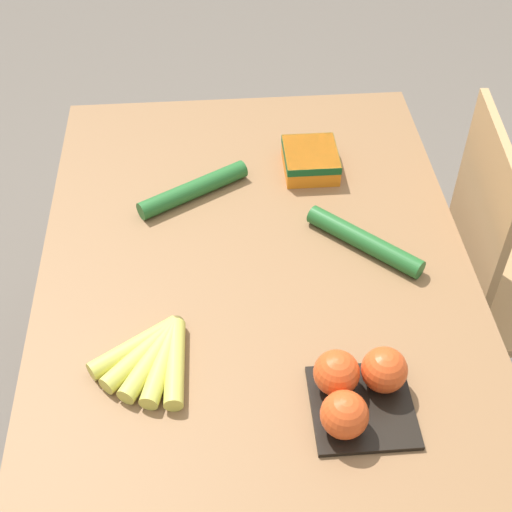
{
  "coord_description": "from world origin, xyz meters",
  "views": [
    {
      "loc": [
        1.05,
        -0.08,
        1.85
      ],
      "look_at": [
        0.0,
        0.0,
        0.8
      ],
      "focal_mm": 50.0,
      "sensor_mm": 36.0,
      "label": 1
    }
  ],
  "objects": [
    {
      "name": "ground_plane",
      "position": [
        0.0,
        0.0,
        0.0
      ],
      "size": [
        12.0,
        12.0,
        0.0
      ],
      "primitive_type": "plane",
      "color": "#665B51"
    },
    {
      "name": "cucumber_far",
      "position": [
        -0.24,
        -0.13,
        0.79
      ],
      "size": [
        0.18,
        0.26,
        0.04
      ],
      "color": "#236028",
      "rests_on": "dining_table"
    },
    {
      "name": "chair",
      "position": [
        -0.17,
        0.67,
        0.49
      ],
      "size": [
        0.45,
        0.44,
        0.94
      ],
      "rotation": [
        0.0,
        0.0,
        3.05
      ],
      "color": "tan",
      "rests_on": "ground_plane"
    },
    {
      "name": "carrot_bag",
      "position": [
        -0.32,
        0.16,
        0.8
      ],
      "size": [
        0.14,
        0.13,
        0.06
      ],
      "color": "orange",
      "rests_on": "dining_table"
    },
    {
      "name": "dining_table",
      "position": [
        0.0,
        0.0,
        0.66
      ],
      "size": [
        1.29,
        0.92,
        0.77
      ],
      "color": "olive",
      "rests_on": "ground_plane"
    },
    {
      "name": "tomato_pack",
      "position": [
        0.35,
        0.15,
        0.81
      ],
      "size": [
        0.18,
        0.18,
        0.09
      ],
      "color": "black",
      "rests_on": "dining_table"
    },
    {
      "name": "cucumber_near",
      "position": [
        -0.04,
        0.24,
        0.79
      ],
      "size": [
        0.22,
        0.23,
        0.04
      ],
      "color": "#236028",
      "rests_on": "dining_table"
    },
    {
      "name": "banana_bunch",
      "position": [
        0.24,
        -0.21,
        0.78
      ],
      "size": [
        0.2,
        0.18,
        0.04
      ],
      "color": "brown",
      "rests_on": "dining_table"
    }
  ]
}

